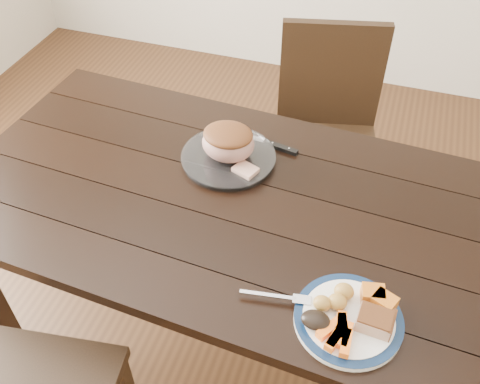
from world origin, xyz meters
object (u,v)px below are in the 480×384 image
(serving_platter, at_px, (229,158))
(chair_far, at_px, (327,126))
(fork, at_px, (281,297))
(dinner_plate, at_px, (348,320))
(roast_joint, at_px, (228,143))
(dining_table, at_px, (218,215))
(carving_knife, at_px, (270,144))
(pork_slice, at_px, (374,321))

(serving_platter, bearing_deg, chair_far, 68.28)
(serving_platter, distance_m, fork, 0.56)
(dinner_plate, relative_size, serving_platter, 0.89)
(roast_joint, bearing_deg, chair_far, 68.28)
(dining_table, distance_m, chair_far, 0.78)
(dining_table, distance_m, carving_knife, 0.30)
(dinner_plate, bearing_deg, roast_joint, 134.68)
(serving_platter, bearing_deg, pork_slice, -42.25)
(dining_table, relative_size, serving_platter, 5.58)
(chair_far, bearing_deg, dining_table, 60.65)
(chair_far, relative_size, carving_knife, 2.92)
(dining_table, relative_size, pork_slice, 20.34)
(pork_slice, distance_m, carving_knife, 0.73)
(fork, relative_size, roast_joint, 1.06)
(dining_table, distance_m, fork, 0.44)
(pork_slice, distance_m, roast_joint, 0.71)
(carving_knife, bearing_deg, serving_platter, -122.46)
(chair_far, height_order, carving_knife, chair_far)
(roast_joint, height_order, carving_knife, roast_joint)
(pork_slice, distance_m, fork, 0.23)
(fork, bearing_deg, carving_knife, 99.47)
(chair_far, xyz_separation_m, dinner_plate, (0.24, -1.05, 0.23))
(dining_table, relative_size, roast_joint, 9.87)
(chair_far, distance_m, roast_joint, 0.69)
(serving_platter, height_order, pork_slice, pork_slice)
(carving_knife, bearing_deg, fork, -61.23)
(roast_joint, bearing_deg, serving_platter, 0.00)
(dining_table, height_order, chair_far, chair_far)
(pork_slice, bearing_deg, fork, 177.72)
(chair_far, relative_size, pork_slice, 11.46)
(pork_slice, xyz_separation_m, roast_joint, (-0.53, 0.48, 0.03))
(dinner_plate, height_order, pork_slice, pork_slice)
(carving_knife, bearing_deg, roast_joint, -122.46)
(dining_table, height_order, dinner_plate, dinner_plate)
(serving_platter, bearing_deg, dinner_plate, -45.32)
(dinner_plate, bearing_deg, pork_slice, -4.76)
(chair_far, height_order, serving_platter, chair_far)
(chair_far, bearing_deg, roast_joint, 55.13)
(fork, bearing_deg, chair_far, 84.87)
(fork, height_order, roast_joint, roast_joint)
(chair_far, bearing_deg, carving_knife, 61.82)
(dinner_plate, distance_m, fork, 0.17)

